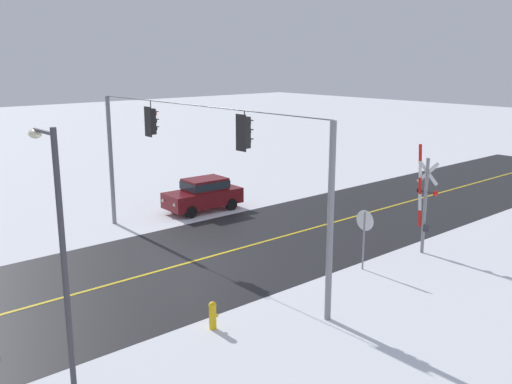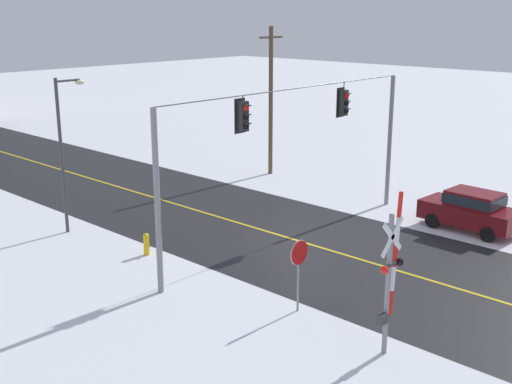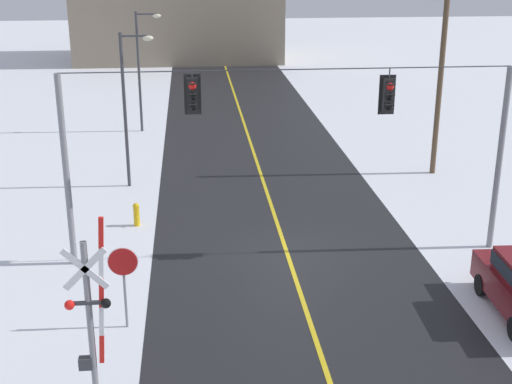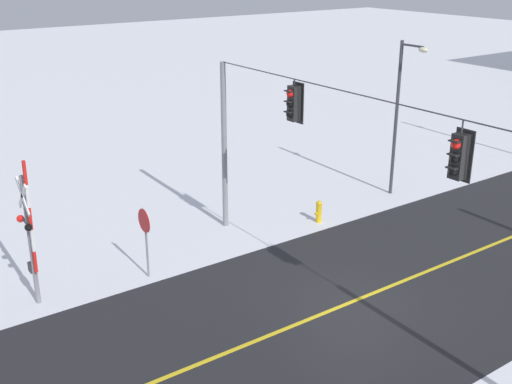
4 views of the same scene
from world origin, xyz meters
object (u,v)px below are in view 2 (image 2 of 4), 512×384
at_px(railroad_crossing, 390,276).
at_px(streetlamp_near, 65,141).
at_px(fire_hydrant, 146,243).
at_px(parked_car_maroon, 471,209).
at_px(utility_pole, 271,100).
at_px(stop_sign, 299,260).

height_order(railroad_crossing, streetlamp_near, streetlamp_near).
distance_m(streetlamp_near, fire_hydrant, 5.78).
bearing_deg(parked_car_maroon, fire_hydrant, 145.14).
distance_m(streetlamp_near, utility_pole, 13.41).
bearing_deg(stop_sign, streetlamp_near, 92.90).
xyz_separation_m(streetlamp_near, fire_hydrant, (0.40, -4.62, -3.45)).
bearing_deg(railroad_crossing, utility_pole, 50.47).
distance_m(railroad_crossing, fire_hydrant, 10.92).
relative_size(stop_sign, parked_car_maroon, 0.55).
relative_size(parked_car_maroon, fire_hydrant, 4.84).
xyz_separation_m(railroad_crossing, streetlamp_near, (-0.23, 15.40, 1.65)).
bearing_deg(stop_sign, parked_car_maroon, -2.36).
distance_m(fire_hydrant, utility_pole, 14.49).
distance_m(parked_car_maroon, streetlamp_near, 17.30).
bearing_deg(streetlamp_near, fire_hydrant, -85.00).
relative_size(railroad_crossing, streetlamp_near, 0.70).
distance_m(stop_sign, parked_car_maroon, 11.07).
relative_size(fire_hydrant, utility_pole, 0.11).
bearing_deg(utility_pole, railroad_crossing, -129.53).
xyz_separation_m(parked_car_maroon, fire_hydrant, (-11.23, 7.83, -0.49)).
bearing_deg(utility_pole, fire_hydrant, -158.28).
relative_size(streetlamp_near, utility_pole, 0.78).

